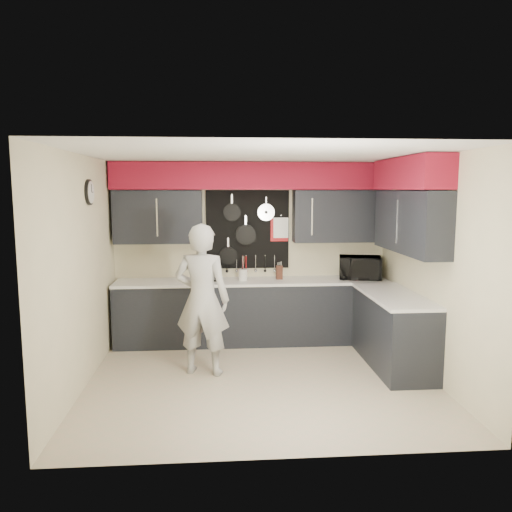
{
  "coord_description": "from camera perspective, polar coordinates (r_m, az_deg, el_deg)",
  "views": [
    {
      "loc": [
        -0.49,
        -5.59,
        2.21
      ],
      "look_at": [
        -0.02,
        0.5,
        1.4
      ],
      "focal_mm": 35.0,
      "sensor_mm": 36.0,
      "label": 1
    }
  ],
  "objects": [
    {
      "name": "knife_block",
      "position": [
        7.24,
        2.68,
        -1.88
      ],
      "size": [
        0.09,
        0.09,
        0.2
      ],
      "primitive_type": "cube",
      "rotation": [
        0.0,
        0.0,
        0.01
      ],
      "color": "#3B1913",
      "rests_on": "base_cabinets"
    },
    {
      "name": "ground",
      "position": [
        6.03,
        0.58,
        -13.91
      ],
      "size": [
        4.0,
        4.0,
        0.0
      ],
      "primitive_type": "plane",
      "color": "#B3A78B",
      "rests_on": "ground"
    },
    {
      "name": "microwave",
      "position": [
        7.4,
        11.79,
        -1.31
      ],
      "size": [
        0.67,
        0.53,
        0.33
      ],
      "primitive_type": "imported",
      "rotation": [
        0.0,
        0.0,
        -0.23
      ],
      "color": "black",
      "rests_on": "base_cabinets"
    },
    {
      "name": "left_wall_assembly",
      "position": [
        5.87,
        -19.22,
        -1.42
      ],
      "size": [
        0.05,
        3.5,
        2.6
      ],
      "color": "beige",
      "rests_on": "ground"
    },
    {
      "name": "coffee_maker",
      "position": [
        7.17,
        -4.8,
        -1.48
      ],
      "size": [
        0.18,
        0.22,
        0.31
      ],
      "rotation": [
        0.0,
        0.0,
        -0.04
      ],
      "color": "black",
      "rests_on": "base_cabinets"
    },
    {
      "name": "person",
      "position": [
        5.99,
        -6.17,
        -4.98
      ],
      "size": [
        0.75,
        0.59,
        1.82
      ],
      "primitive_type": "imported",
      "rotation": [
        0.0,
        0.0,
        2.89
      ],
      "color": "#9D9D9B",
      "rests_on": "ground"
    },
    {
      "name": "right_wall_assembly",
      "position": [
        6.31,
        17.47,
        4.82
      ],
      "size": [
        0.36,
        3.5,
        2.6
      ],
      "color": "beige",
      "rests_on": "ground"
    },
    {
      "name": "utensil_crock",
      "position": [
        7.14,
        -1.49,
        -2.15
      ],
      "size": [
        0.12,
        0.12,
        0.16
      ],
      "primitive_type": "cylinder",
      "color": "silver",
      "rests_on": "base_cabinets"
    },
    {
      "name": "base_cabinets",
      "position": [
        7.01,
        3.8,
        -6.89
      ],
      "size": [
        3.95,
        2.2,
        0.92
      ],
      "color": "black",
      "rests_on": "ground"
    },
    {
      "name": "back_wall_assembly",
      "position": [
        7.21,
        -0.43,
        6.01
      ],
      "size": [
        4.0,
        0.36,
        2.6
      ],
      "color": "beige",
      "rests_on": "ground"
    }
  ]
}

